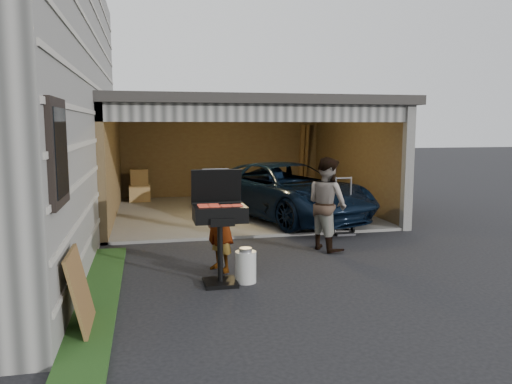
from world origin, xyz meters
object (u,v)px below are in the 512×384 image
hand_truck (343,223)px  plywood_panel (81,292)px  woman (220,220)px  man (327,204)px  bbq_grill (219,217)px  minivan (286,193)px  propane_tank (246,267)px

hand_truck → plywood_panel: bearing=-137.7°
woman → man: size_ratio=0.96×
bbq_grill → plywood_panel: 2.26m
minivan → man: man is taller
woman → plywood_panel: (-1.84, -1.99, -0.36)m
propane_tank → plywood_panel: plywood_panel is taller
woman → hand_truck: woman is taller
woman → hand_truck: bearing=101.4°
minivan → plywood_panel: minivan is taller
bbq_grill → man: bearing=35.4°
man → bbq_grill: bearing=106.1°
woman → propane_tank: woman is taller
bbq_grill → hand_truck: bbq_grill is taller
minivan → bbq_grill: (-2.26, -4.46, 0.31)m
minivan → man: 2.89m
propane_tank → hand_truck: hand_truck is taller
woman → bbq_grill: (-0.10, -0.64, 0.16)m
bbq_grill → plywood_panel: (-1.74, -1.35, -0.52)m
hand_truck → woman: bearing=-142.7°
minivan → hand_truck: size_ratio=3.96×
minivan → propane_tank: minivan is taller
plywood_panel → bbq_grill: bearing=37.9°
man → plywood_panel: 4.94m
man → plywood_panel: (-3.96, -2.93, -0.40)m
hand_truck → minivan: bearing=115.6°
plywood_panel → hand_truck: (4.77, 4.10, -0.23)m
woman → bbq_grill: bbq_grill is taller
man → plywood_panel: man is taller
propane_tank → plywood_panel: 2.51m
minivan → woman: size_ratio=2.92×
minivan → hand_truck: 1.93m
plywood_panel → hand_truck: size_ratio=0.77×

